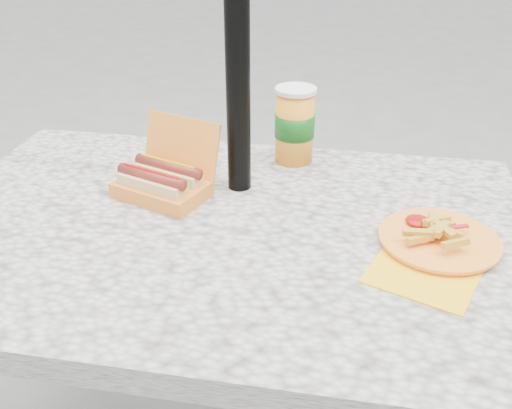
% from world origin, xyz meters
% --- Properties ---
extents(picnic_table, '(1.20, 0.80, 0.75)m').
position_xyz_m(picnic_table, '(0.00, 0.00, 0.64)').
color(picnic_table, beige).
rests_on(picnic_table, ground).
extents(umbrella_pole, '(0.05, 0.05, 2.20)m').
position_xyz_m(umbrella_pole, '(0.00, 0.16, 1.10)').
color(umbrella_pole, black).
rests_on(umbrella_pole, ground).
extents(hotdog_box, '(0.23, 0.21, 0.15)m').
position_xyz_m(hotdog_box, '(-0.15, 0.09, 0.78)').
color(hotdog_box, orange).
rests_on(hotdog_box, picnic_table).
extents(fries_plate, '(0.25, 0.32, 0.04)m').
position_xyz_m(fries_plate, '(0.40, -0.01, 0.76)').
color(fries_plate, yellow).
rests_on(fries_plate, picnic_table).
extents(soda_cup, '(0.10, 0.10, 0.18)m').
position_xyz_m(soda_cup, '(0.10, 0.32, 0.84)').
color(soda_cup, orange).
rests_on(soda_cup, picnic_table).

